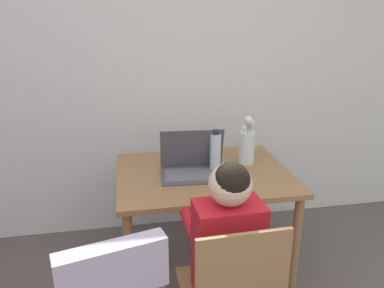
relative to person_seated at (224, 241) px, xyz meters
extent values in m
cube|color=silver|center=(-0.14, 1.31, 0.60)|extent=(6.40, 0.05, 2.50)
cube|color=olive|center=(0.04, 0.64, 0.04)|extent=(1.02, 0.79, 0.03)
cylinder|color=olive|center=(-0.42, 0.30, -0.31)|extent=(0.05, 0.05, 0.68)
cylinder|color=olive|center=(0.50, 0.30, -0.31)|extent=(0.05, 0.05, 0.68)
cylinder|color=olive|center=(-0.42, 0.98, -0.31)|extent=(0.05, 0.05, 0.68)
cylinder|color=olive|center=(0.50, 0.98, -0.31)|extent=(0.05, 0.05, 0.68)
cube|color=olive|center=(0.01, -0.24, -0.02)|extent=(0.38, 0.03, 0.41)
cube|color=#ADA3B7|center=(-0.47, -0.24, 0.10)|extent=(0.40, 0.18, 0.20)
cube|color=red|center=(0.00, -0.05, -0.01)|extent=(0.30, 0.19, 0.43)
sphere|color=beige|center=(0.00, -0.05, 0.30)|extent=(0.18, 0.18, 0.18)
sphere|color=black|center=(0.00, -0.06, 0.32)|extent=(0.15, 0.15, 0.15)
cylinder|color=navy|center=(0.06, 0.09, -0.21)|extent=(0.10, 0.28, 0.09)
cylinder|color=navy|center=(-0.07, 0.09, -0.21)|extent=(0.10, 0.28, 0.09)
cylinder|color=navy|center=(0.06, 0.23, -0.44)|extent=(0.07, 0.07, 0.43)
cylinder|color=red|center=(0.12, 0.17, 0.02)|extent=(0.07, 0.24, 0.06)
cylinder|color=red|center=(-0.13, 0.16, 0.02)|extent=(0.07, 0.24, 0.06)
cube|color=#4C4C51|center=(-0.03, 0.60, 0.06)|extent=(0.39, 0.28, 0.01)
cube|color=slate|center=(-0.03, 0.60, 0.07)|extent=(0.34, 0.20, 0.00)
cube|color=#4C4C51|center=(-0.02, 0.69, 0.19)|extent=(0.38, 0.10, 0.25)
cube|color=silver|center=(-0.02, 0.69, 0.19)|extent=(0.34, 0.09, 0.22)
cylinder|color=silver|center=(0.34, 0.74, 0.16)|extent=(0.10, 0.10, 0.21)
cylinder|color=#3D7A38|center=(0.36, 0.75, 0.21)|extent=(0.01, 0.01, 0.22)
sphere|color=white|center=(0.36, 0.75, 0.32)|extent=(0.05, 0.05, 0.05)
cylinder|color=#3D7A38|center=(0.32, 0.76, 0.19)|extent=(0.01, 0.01, 0.19)
sphere|color=white|center=(0.32, 0.76, 0.28)|extent=(0.03, 0.03, 0.03)
cylinder|color=#3D7A38|center=(0.33, 0.72, 0.22)|extent=(0.01, 0.01, 0.25)
sphere|color=white|center=(0.33, 0.72, 0.34)|extent=(0.05, 0.05, 0.05)
cylinder|color=silver|center=(0.11, 0.65, 0.17)|extent=(0.07, 0.07, 0.23)
cylinder|color=#262628|center=(0.11, 0.65, 0.30)|extent=(0.04, 0.04, 0.03)
camera|label=1|loc=(-0.40, -1.37, 0.96)|focal=35.00mm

